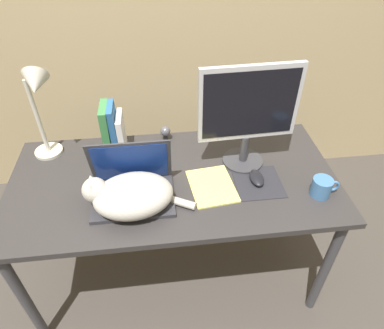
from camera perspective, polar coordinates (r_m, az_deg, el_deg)
ground_plane at (r=1.89m, az=-1.39°, el=-25.72°), size 12.00×12.00×0.00m
desk at (r=1.56m, az=-3.03°, el=-4.12°), size 1.44×0.70×0.70m
laptop at (r=1.43m, az=-9.87°, el=-3.72°), size 0.33×0.24×0.25m
cat at (r=1.36m, az=-10.24°, el=-5.03°), size 0.44×0.26×0.15m
external_monitor at (r=1.47m, az=9.40°, el=8.58°), size 0.43×0.19×0.48m
mousepad at (r=1.52m, az=10.96°, el=-2.99°), size 0.20×0.21×0.00m
computer_mouse at (r=1.52m, az=10.73°, el=-2.19°), size 0.06×0.11×0.03m
book_row at (r=1.65m, az=-13.06°, el=5.60°), size 0.10×0.15×0.24m
desk_lamp at (r=1.61m, az=-24.32°, el=9.83°), size 0.17×0.17×0.45m
notepad at (r=1.48m, az=3.35°, el=-3.59°), size 0.21×0.25×0.01m
webcam at (r=1.72m, az=-4.47°, el=5.48°), size 0.05×0.05×0.08m
mug at (r=1.51m, az=20.86°, el=-3.53°), size 0.12×0.08×0.08m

